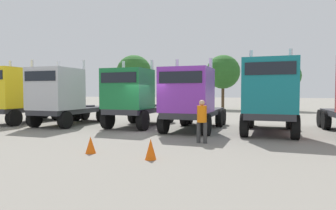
{
  "coord_description": "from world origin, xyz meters",
  "views": [
    {
      "loc": [
        5.82,
        -14.13,
        2.11
      ],
      "look_at": [
        0.11,
        2.87,
        1.32
      ],
      "focal_mm": 31.59,
      "sensor_mm": 36.0,
      "label": 1
    }
  ],
  "objects": [
    {
      "name": "traffic_cone_near",
      "position": [
        2.4,
        -5.65,
        0.33
      ],
      "size": [
        0.36,
        0.36,
        0.66
      ],
      "primitive_type": "cone",
      "color": "#F2590C",
      "rests_on": "ground"
    },
    {
      "name": "semi_truck_teal",
      "position": [
        5.94,
        1.18,
        1.9
      ],
      "size": [
        2.63,
        6.17,
        4.25
      ],
      "rotation": [
        0.0,
        0.0,
        -1.58
      ],
      "color": "#333338",
      "rests_on": "ground"
    },
    {
      "name": "oak_far_centre",
      "position": [
        0.68,
        22.3,
        4.55
      ],
      "size": [
        4.11,
        4.11,
        6.62
      ],
      "color": "#4C3823",
      "rests_on": "ground"
    },
    {
      "name": "oak_far_left",
      "position": [
        -9.08,
        17.65,
        4.35
      ],
      "size": [
        4.16,
        4.16,
        6.44
      ],
      "color": "#4C3823",
      "rests_on": "ground"
    },
    {
      "name": "semi_truck_yellow",
      "position": [
        -10.02,
        1.14,
        1.88
      ],
      "size": [
        2.56,
        6.31,
        4.25
      ],
      "rotation": [
        0.0,
        0.0,
        -1.57
      ],
      "color": "#333338",
      "rests_on": "ground"
    },
    {
      "name": "ground",
      "position": [
        0.0,
        0.0,
        0.0
      ],
      "size": [
        200.0,
        200.0,
        0.0
      ],
      "primitive_type": "plane",
      "color": "gray"
    },
    {
      "name": "semi_truck_green",
      "position": [
        -1.66,
        1.72,
        1.78
      ],
      "size": [
        2.65,
        5.75,
        4.01
      ],
      "rotation": [
        0.0,
        0.0,
        -1.59
      ],
      "color": "#333338",
      "rests_on": "ground"
    },
    {
      "name": "traffic_cone_mid",
      "position": [
        0.09,
        -5.43,
        0.29
      ],
      "size": [
        0.36,
        0.36,
        0.58
      ],
      "primitive_type": "cone",
      "color": "#F2590C",
      "rests_on": "ground"
    },
    {
      "name": "visitor_in_hivis",
      "position": [
        3.29,
        -2.21,
        1.04
      ],
      "size": [
        0.44,
        0.41,
        1.79
      ],
      "rotation": [
        0.0,
        0.0,
        1.54
      ],
      "color": "#393939",
      "rests_on": "ground"
    },
    {
      "name": "semi_truck_silver",
      "position": [
        -6.23,
        1.17,
        1.86
      ],
      "size": [
        2.55,
        6.32,
        4.13
      ],
      "rotation": [
        0.0,
        0.0,
        -1.57
      ],
      "color": "#333338",
      "rests_on": "ground"
    },
    {
      "name": "oak_far_right",
      "position": [
        7.82,
        22.04,
        3.92
      ],
      "size": [
        3.34,
        3.34,
        5.61
      ],
      "color": "#4C3823",
      "rests_on": "ground"
    },
    {
      "name": "semi_truck_purple",
      "position": [
        1.97,
        1.11,
        1.74
      ],
      "size": [
        2.63,
        6.24,
        3.93
      ],
      "rotation": [
        0.0,
        0.0,
        -1.58
      ],
      "color": "#333338",
      "rests_on": "ground"
    }
  ]
}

